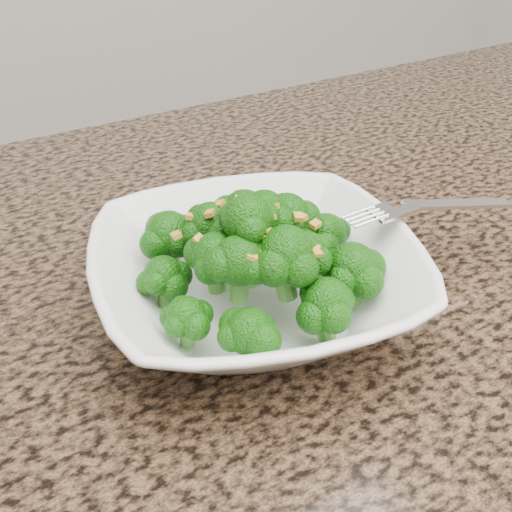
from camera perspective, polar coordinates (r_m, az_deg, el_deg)
granite_counter at (r=0.52m, az=16.47°, el=-6.61°), size 1.64×1.04×0.03m
bowl at (r=0.48m, az=0.00°, el=-2.03°), size 0.30×0.30×0.06m
broccoli_pile at (r=0.45m, az=0.00°, el=4.61°), size 0.21×0.21×0.07m
garlic_topping at (r=0.43m, az=0.00°, el=8.88°), size 0.13×0.13×0.01m
fork at (r=0.51m, az=13.47°, el=4.05°), size 0.19×0.05×0.01m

